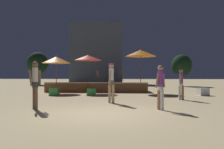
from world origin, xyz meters
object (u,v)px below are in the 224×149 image
at_px(cube_seat_2, 54,91).
at_px(person_3, 111,80).
at_px(bistro_chair_0, 99,75).
at_px(background_tree_1, 38,63).
at_px(person_4, 35,83).
at_px(patio_umbrella_0, 88,58).
at_px(person_2, 181,83).
at_px(frisbee_disc, 112,99).
at_px(patio_umbrella_1, 56,60).
at_px(cube_seat_0, 203,92).
at_px(cube_seat_1, 91,92).
at_px(background_tree_0, 182,66).
at_px(patio_umbrella_2, 141,53).
at_px(person_0, 160,86).
at_px(bistro_chair_1, 121,75).

bearing_deg(cube_seat_2, person_3, -43.60).
height_order(bistro_chair_0, background_tree_1, background_tree_1).
bearing_deg(person_4, patio_umbrella_0, 131.06).
distance_m(patio_umbrella_0, person_2, 7.43).
bearing_deg(bistro_chair_0, frisbee_disc, 158.82).
bearing_deg(background_tree_1, person_3, -59.08).
xyz_separation_m(patio_umbrella_1, cube_seat_0, (10.15, -1.51, -2.20)).
xyz_separation_m(cube_seat_1, person_4, (-1.26, -6.16, 0.83)).
distance_m(cube_seat_0, bistro_chair_0, 7.72).
bearing_deg(background_tree_1, person_4, -68.21).
bearing_deg(person_3, person_2, 41.66).
relative_size(patio_umbrella_1, person_2, 1.67).
xyz_separation_m(patio_umbrella_1, background_tree_0, (11.85, 10.24, -0.02)).
relative_size(cube_seat_1, bistro_chair_0, 0.77).
xyz_separation_m(patio_umbrella_2, person_2, (1.82, -4.56, -2.04)).
xyz_separation_m(cube_seat_1, cube_seat_2, (-2.42, -0.27, 0.03)).
height_order(person_4, bistro_chair_0, person_4).
xyz_separation_m(person_0, person_4, (-4.84, -0.16, 0.11)).
bearing_deg(patio_umbrella_0, cube_seat_0, -12.86).
height_order(cube_seat_1, background_tree_1, background_tree_1).
bearing_deg(patio_umbrella_0, cube_seat_2, -132.35).
height_order(patio_umbrella_2, person_2, patio_umbrella_2).
xyz_separation_m(patio_umbrella_1, bistro_chair_1, (4.80, 1.92, -1.13)).
bearing_deg(patio_umbrella_2, cube_seat_1, -149.58).
bearing_deg(cube_seat_1, frisbee_disc, -57.58).
bearing_deg(cube_seat_1, patio_umbrella_1, 151.88).
relative_size(frisbee_disc, background_tree_1, 0.06).
height_order(patio_umbrella_0, patio_umbrella_1, patio_umbrella_0).
distance_m(bistro_chair_0, bistro_chair_1, 1.92).
height_order(cube_seat_1, bistro_chair_1, bistro_chair_1).
xyz_separation_m(patio_umbrella_2, person_3, (-1.85, -6.09, -1.86)).
bearing_deg(cube_seat_2, background_tree_1, 115.71).
bearing_deg(bistro_chair_0, cube_seat_2, 103.39).
distance_m(cube_seat_2, person_2, 8.03).
bearing_deg(cube_seat_0, person_0, -121.70).
distance_m(patio_umbrella_1, person_3, 7.27).
distance_m(cube_seat_0, frisbee_disc, 6.26).
height_order(person_2, person_3, person_3).
relative_size(person_0, person_3, 0.90).
xyz_separation_m(person_0, bistro_chair_0, (-3.42, 8.75, 0.39)).
height_order(person_0, bistro_chair_0, person_0).
bearing_deg(person_0, cube_seat_1, 174.75).
xyz_separation_m(person_3, background_tree_0, (7.41, 15.84, 1.32)).
height_order(patio_umbrella_1, bistro_chair_0, patio_umbrella_1).
bearing_deg(patio_umbrella_1, frisbee_disc, -42.00).
bearing_deg(cube_seat_2, patio_umbrella_2, 21.32).
bearing_deg(background_tree_0, patio_umbrella_1, -139.18).
height_order(cube_seat_2, person_2, person_2).
height_order(patio_umbrella_1, person_0, patio_umbrella_1).
xyz_separation_m(patio_umbrella_0, cube_seat_0, (7.83, -1.79, -2.37)).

